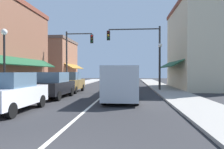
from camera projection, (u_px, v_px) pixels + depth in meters
ground_plane at (110, 90)px, 21.88m from camera, size 80.00×80.00×0.00m
sidewalk_left at (57, 89)px, 22.36m from camera, size 2.60×56.00×0.12m
sidewalk_right at (166, 89)px, 21.41m from camera, size 2.60×56.00×0.12m
lane_center_stripe at (110, 90)px, 21.88m from camera, size 0.14×52.00×0.01m
storefront_right_block at (200, 47)px, 23.01m from camera, size 6.47×10.20×8.84m
storefront_far_left at (53, 62)px, 32.63m from camera, size 6.86×8.20×6.61m
parked_car_nearest_left at (11, 92)px, 9.74m from camera, size 1.84×4.13×1.77m
parked_car_second_left at (54, 85)px, 14.82m from camera, size 1.87×4.14×1.77m
parked_car_third_left at (70, 82)px, 19.10m from camera, size 1.78×4.10×1.77m
van_in_lane at (121, 82)px, 13.31m from camera, size 2.01×5.18×2.12m
traffic_signal_mast_arm at (142, 47)px, 20.72m from camera, size 5.09×0.50×6.12m
traffic_signal_left_corner at (75, 51)px, 23.31m from camera, size 3.02×0.50×6.11m
street_lamp_left_near at (4, 52)px, 12.48m from camera, size 0.36×0.36×4.26m
street_lamp_right_mid at (160, 59)px, 20.43m from camera, size 0.36×0.36×4.45m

